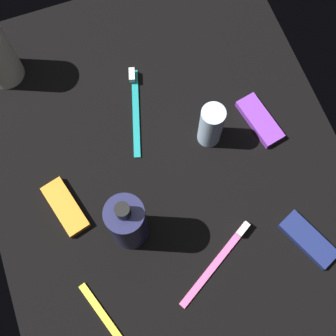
{
  "coord_description": "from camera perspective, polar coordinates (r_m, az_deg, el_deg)",
  "views": [
    {
      "loc": [
        23.36,
        -8.4,
        79.34
      ],
      "look_at": [
        0.0,
        0.0,
        3.0
      ],
      "focal_mm": 49.03,
      "sensor_mm": 36.0,
      "label": 1
    }
  ],
  "objects": [
    {
      "name": "ground_plane",
      "position": [
        0.84,
        0.0,
        -0.76
      ],
      "size": [
        84.0,
        64.0,
        1.2
      ],
      "primitive_type": "cube",
      "color": "black"
    },
    {
      "name": "lotion_bottle",
      "position": [
        0.73,
        -5.0,
        -6.86
      ],
      "size": [
        6.12,
        6.12,
        17.98
      ],
      "color": "#1D1E44",
      "rests_on": "ground_plane"
    },
    {
      "name": "deodorant_stick",
      "position": [
        0.81,
        5.36,
        5.27
      ],
      "size": [
        4.22,
        4.22,
        10.6
      ],
      "primitive_type": "cylinder",
      "color": "silver",
      "rests_on": "ground_plane"
    },
    {
      "name": "toothbrush_teal",
      "position": [
        0.88,
        -4.06,
        7.63
      ],
      "size": [
        17.58,
        6.36,
        2.1
      ],
      "color": "teal",
      "rests_on": "ground_plane"
    },
    {
      "name": "toothbrush_yellow",
      "position": [
        0.79,
        -6.36,
        -19.98
      ],
      "size": [
        17.46,
        6.82,
        2.1
      ],
      "color": "yellow",
      "rests_on": "ground_plane"
    },
    {
      "name": "toothbrush_pink",
      "position": [
        0.8,
        6.43,
        -11.13
      ],
      "size": [
        10.14,
        16.13,
        2.1
      ],
      "color": "#E55999",
      "rests_on": "ground_plane"
    },
    {
      "name": "snack_bar_orange",
      "position": [
        0.83,
        -12.6,
        -4.89
      ],
      "size": [
        11.07,
        6.49,
        1.5
      ],
      "primitive_type": "cube",
      "rotation": [
        0.0,
        0.0,
        0.25
      ],
      "color": "orange",
      "rests_on": "ground_plane"
    },
    {
      "name": "snack_bar_purple",
      "position": [
        0.88,
        11.34,
        5.85
      ],
      "size": [
        10.99,
        5.99,
        1.5
      ],
      "primitive_type": "cube",
      "rotation": [
        0.0,
        0.0,
        0.2
      ],
      "color": "purple",
      "rests_on": "ground_plane"
    },
    {
      "name": "snack_bar_navy",
      "position": [
        0.83,
        17.03,
        -8.5
      ],
      "size": [
        11.13,
        7.82,
        1.5
      ],
      "primitive_type": "cube",
      "rotation": [
        0.0,
        0.0,
        0.41
      ],
      "color": "navy",
      "rests_on": "ground_plane"
    }
  ]
}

